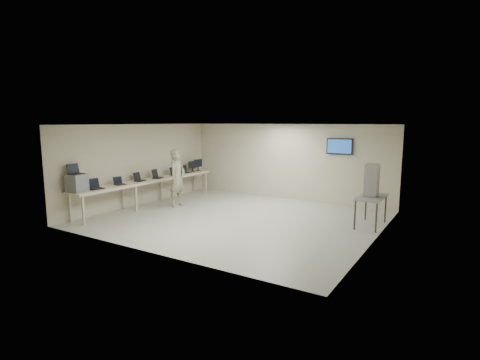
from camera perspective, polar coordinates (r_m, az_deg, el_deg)
The scene contains 15 objects.
room at distance 11.06m, azimuth -0.25°, elevation 1.22°, with size 8.01×7.01×2.81m.
workbench at distance 13.36m, azimuth -13.65°, elevation -0.23°, with size 0.76×6.00×0.90m.
equipment_box at distance 11.63m, azimuth -23.60°, elevation -0.43°, with size 0.43×0.49×0.51m, color slate.
laptop_on_box at distance 11.64m, azimuth -23.86°, elevation 1.20°, with size 0.31×0.38×0.30m.
laptop_0 at distance 11.95m, azimuth -21.22°, elevation -0.90°, with size 0.37×0.43×0.31m.
laptop_1 at distance 12.49m, azimuth -17.94°, elevation -0.39°, with size 0.31×0.35×0.25m.
laptop_2 at distance 13.11m, azimuth -15.19°, elevation 0.19°, with size 0.38×0.42×0.29m.
laptop_3 at distance 13.64m, azimuth -12.57°, elevation 0.64°, with size 0.43×0.46×0.31m.
laptop_4 at distance 14.28m, azimuth -9.95°, elevation 1.07°, with size 0.35×0.40×0.29m.
laptop_5 at distance 14.83m, azimuth -8.45°, elevation 1.39°, with size 0.36×0.40×0.29m.
monitor_near at distance 15.09m, azimuth -7.24°, elevation 2.25°, with size 0.19×0.43×0.43m.
monitor_far at distance 15.36m, azimuth -6.41°, elevation 2.47°, with size 0.21×0.47×0.47m.
soldier at distance 12.91m, azimuth -9.52°, elevation 0.28°, with size 0.71×0.47×1.96m, color #69715A.
side_table at distance 10.99m, azimuth 19.40°, elevation -2.74°, with size 0.65×1.40×0.84m.
storage_bins at distance 10.91m, azimuth 19.44°, elevation -0.03°, with size 0.34×0.38×0.90m.
Camera 1 is at (5.85, -9.23, 2.89)m, focal length 28.00 mm.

